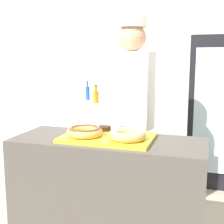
# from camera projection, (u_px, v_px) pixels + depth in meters

# --- Properties ---
(wall_back) EXTENTS (8.00, 0.06, 2.70)m
(wall_back) POSITION_uv_depth(u_px,v_px,m) (158.00, 66.00, 4.14)
(wall_back) COLOR silver
(wall_back) RESTS_ON ground_plane
(display_counter) EXTENTS (1.37, 0.53, 0.89)m
(display_counter) POSITION_uv_depth(u_px,v_px,m) (108.00, 198.00, 2.29)
(display_counter) COLOR #4C4742
(display_counter) RESTS_ON ground_plane
(serving_tray) EXTENTS (0.64, 0.43, 0.02)m
(serving_tray) POSITION_uv_depth(u_px,v_px,m) (108.00, 138.00, 2.21)
(serving_tray) COLOR yellow
(serving_tray) RESTS_ON display_counter
(donut_chocolate_glaze) EXTENTS (0.26, 0.26, 0.06)m
(donut_chocolate_glaze) POSITION_uv_depth(u_px,v_px,m) (85.00, 131.00, 2.20)
(donut_chocolate_glaze) COLOR tan
(donut_chocolate_glaze) RESTS_ON serving_tray
(donut_light_glaze) EXTENTS (0.26, 0.26, 0.06)m
(donut_light_glaze) POSITION_uv_depth(u_px,v_px,m) (127.00, 134.00, 2.11)
(donut_light_glaze) COLOR tan
(donut_light_glaze) RESTS_ON serving_tray
(brownie_back_left) EXTENTS (0.08, 0.08, 0.03)m
(brownie_back_left) POSITION_uv_depth(u_px,v_px,m) (104.00, 128.00, 2.37)
(brownie_back_left) COLOR black
(brownie_back_left) RESTS_ON serving_tray
(brownie_back_right) EXTENTS (0.08, 0.08, 0.03)m
(brownie_back_right) POSITION_uv_depth(u_px,v_px,m) (125.00, 130.00, 2.33)
(brownie_back_right) COLOR black
(brownie_back_right) RESTS_ON serving_tray
(baker_person) EXTENTS (0.41, 0.41, 1.79)m
(baker_person) POSITION_uv_depth(u_px,v_px,m) (131.00, 118.00, 2.71)
(baker_person) COLOR #4C4C51
(baker_person) RESTS_ON ground_plane
(beverage_fridge) EXTENTS (0.70, 0.64, 1.71)m
(beverage_fridge) POSITION_uv_depth(u_px,v_px,m) (220.00, 111.00, 3.63)
(beverage_fridge) COLOR black
(beverage_fridge) RESTS_ON ground_plane
(chest_freezer) EXTENTS (1.01, 0.60, 0.90)m
(chest_freezer) POSITION_uv_depth(u_px,v_px,m) (79.00, 133.00, 4.24)
(chest_freezer) COLOR silver
(chest_freezer) RESTS_ON ground_plane
(bottle_blue) EXTENTS (0.06, 0.06, 0.26)m
(bottle_blue) POSITION_uv_depth(u_px,v_px,m) (88.00, 92.00, 4.23)
(bottle_blue) COLOR #1E4CB2
(bottle_blue) RESTS_ON chest_freezer
(bottle_orange) EXTENTS (0.08, 0.08, 0.23)m
(bottle_orange) POSITION_uv_depth(u_px,v_px,m) (96.00, 96.00, 3.93)
(bottle_orange) COLOR orange
(bottle_orange) RESTS_ON chest_freezer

